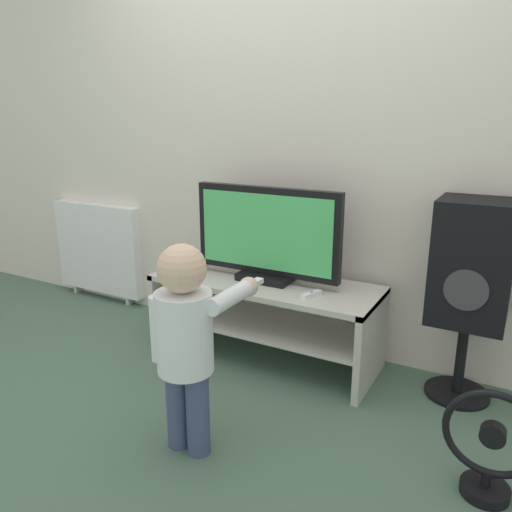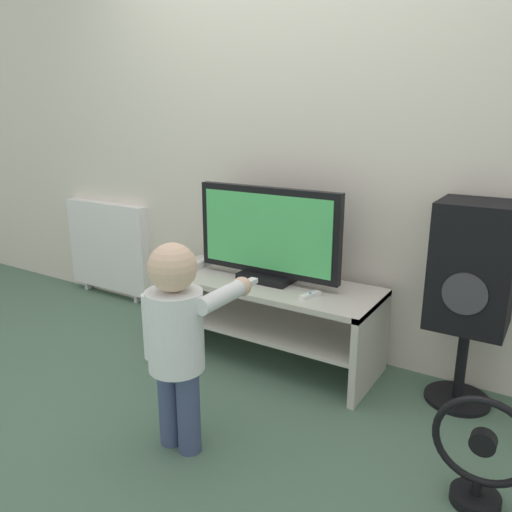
{
  "view_description": "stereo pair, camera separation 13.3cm",
  "coord_description": "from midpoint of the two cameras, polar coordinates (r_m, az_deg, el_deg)",
  "views": [
    {
      "loc": [
        1.25,
        -2.09,
        1.37
      ],
      "look_at": [
        0.0,
        0.15,
        0.64
      ],
      "focal_mm": 35.0,
      "sensor_mm": 36.0,
      "label": 1
    },
    {
      "loc": [
        1.36,
        -2.02,
        1.37
      ],
      "look_at": [
        0.0,
        0.15,
        0.64
      ],
      "focal_mm": 35.0,
      "sensor_mm": 36.0,
      "label": 2
    }
  ],
  "objects": [
    {
      "name": "wall_back",
      "position": [
        2.93,
        5.87,
        14.48
      ],
      "size": [
        10.0,
        0.06,
        2.6
      ],
      "color": "silver",
      "rests_on": "ground_plane"
    },
    {
      "name": "child",
      "position": [
        2.04,
        -7.05,
        -8.56
      ],
      "size": [
        0.34,
        0.5,
        0.9
      ],
      "color": "#3F4C72",
      "rests_on": "ground_plane"
    },
    {
      "name": "radiator",
      "position": [
        3.95,
        -15.61,
        1.03
      ],
      "size": [
        0.79,
        0.08,
        0.73
      ],
      "color": "white",
      "rests_on": "ground_plane"
    },
    {
      "name": "remote_primary",
      "position": [
        2.57,
        7.69,
        -4.48
      ],
      "size": [
        0.07,
        0.13,
        0.03
      ],
      "color": "white",
      "rests_on": "tv_stand"
    },
    {
      "name": "ground_plane",
      "position": [
        2.79,
        -0.23,
        -13.43
      ],
      "size": [
        16.0,
        16.0,
        0.0
      ],
      "primitive_type": "plane",
      "color": "#4C6B56"
    },
    {
      "name": "television",
      "position": [
        2.74,
        2.73,
        2.33
      ],
      "size": [
        0.86,
        0.2,
        0.52
      ],
      "color": "black",
      "rests_on": "tv_stand"
    },
    {
      "name": "speaker_tower",
      "position": [
        2.53,
        24.93,
        -1.59
      ],
      "size": [
        0.35,
        0.33,
        1.0
      ],
      "color": "black",
      "rests_on": "ground_plane"
    },
    {
      "name": "tv_stand",
      "position": [
        2.85,
        2.4,
        -5.83
      ],
      "size": [
        1.29,
        0.49,
        0.47
      ],
      "color": "beige",
      "rests_on": "ground_plane"
    },
    {
      "name": "game_console",
      "position": [
        3.04,
        -5.35,
        -0.99
      ],
      "size": [
        0.05,
        0.2,
        0.04
      ],
      "color": "white",
      "rests_on": "tv_stand"
    },
    {
      "name": "floor_fan",
      "position": [
        2.09,
        26.11,
        -19.93
      ],
      "size": [
        0.35,
        0.18,
        0.43
      ],
      "color": "black",
      "rests_on": "ground_plane"
    }
  ]
}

